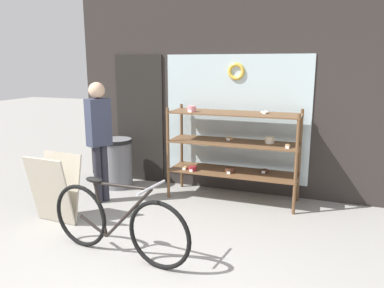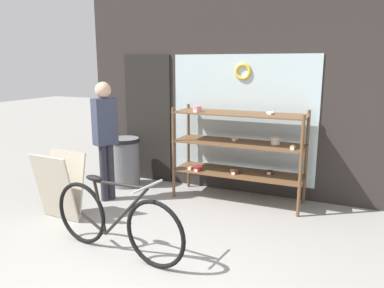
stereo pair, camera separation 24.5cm
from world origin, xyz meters
name	(u,v)px [view 1 (the left image)]	position (x,y,z in m)	size (l,w,h in m)	color
storefront_facade	(221,91)	(-0.04, 2.97, 1.55)	(4.87, 0.13, 3.18)	#2D2826
display_case	(233,145)	(0.27, 2.55, 0.82)	(1.86, 0.58, 1.37)	brown
bicycle	(117,223)	(-0.42, 0.50, 0.37)	(1.70, 0.46, 0.83)	black
sandwich_board	(55,189)	(-1.61, 0.99, 0.44)	(0.62, 0.41, 0.86)	#B2A893
pedestrian	(99,132)	(-1.47, 1.80, 1.02)	(0.30, 0.37, 1.72)	#282833
trash_bin	(117,161)	(-1.61, 2.46, 0.42)	(0.50, 0.50, 0.79)	slate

